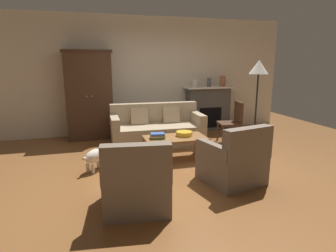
{
  "coord_description": "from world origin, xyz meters",
  "views": [
    {
      "loc": [
        -1.43,
        -4.42,
        1.73
      ],
      "look_at": [
        -0.01,
        0.6,
        0.55
      ],
      "focal_mm": 30.29,
      "sensor_mm": 36.0,
      "label": 1
    }
  ],
  "objects_px": {
    "mantel_vase_slate": "(209,82)",
    "dog": "(96,156)",
    "couch": "(157,130)",
    "floor_lamp": "(258,73)",
    "armoire": "(89,95)",
    "mantel_vase_cream": "(195,83)",
    "fruit_bowl": "(184,134)",
    "mantel_vase_terracotta": "(223,81)",
    "fireplace": "(208,108)",
    "armchair_near_left": "(136,184)",
    "armchair_near_right": "(234,162)",
    "coffee_table": "(175,140)",
    "side_chair_wooden": "(233,120)",
    "book_stack": "(158,136)"
  },
  "relations": [
    {
      "from": "dog",
      "to": "couch",
      "type": "bearing_deg",
      "value": 41.94
    },
    {
      "from": "dog",
      "to": "floor_lamp",
      "type": "bearing_deg",
      "value": 4.42
    },
    {
      "from": "mantel_vase_slate",
      "to": "armchair_near_left",
      "type": "bearing_deg",
      "value": -124.78
    },
    {
      "from": "coffee_table",
      "to": "couch",
      "type": "bearing_deg",
      "value": 95.05
    },
    {
      "from": "mantel_vase_slate",
      "to": "dog",
      "type": "distance_m",
      "value": 3.75
    },
    {
      "from": "mantel_vase_slate",
      "to": "fireplace",
      "type": "bearing_deg",
      "value": 90.0
    },
    {
      "from": "coffee_table",
      "to": "floor_lamp",
      "type": "bearing_deg",
      "value": 3.5
    },
    {
      "from": "coffee_table",
      "to": "armchair_near_right",
      "type": "height_order",
      "value": "armchair_near_right"
    },
    {
      "from": "fruit_bowl",
      "to": "dog",
      "type": "bearing_deg",
      "value": -173.38
    },
    {
      "from": "fireplace",
      "to": "armchair_near_right",
      "type": "xyz_separation_m",
      "value": [
        -1.0,
        -3.24,
        -0.25
      ]
    },
    {
      "from": "coffee_table",
      "to": "fruit_bowl",
      "type": "bearing_deg",
      "value": 14.51
    },
    {
      "from": "mantel_vase_slate",
      "to": "dog",
      "type": "relative_size",
      "value": 0.48
    },
    {
      "from": "mantel_vase_slate",
      "to": "armchair_near_left",
      "type": "height_order",
      "value": "mantel_vase_slate"
    },
    {
      "from": "mantel_vase_terracotta",
      "to": "fireplace",
      "type": "bearing_deg",
      "value": 177.3
    },
    {
      "from": "armchair_near_left",
      "to": "armchair_near_right",
      "type": "height_order",
      "value": "same"
    },
    {
      "from": "couch",
      "to": "mantel_vase_terracotta",
      "type": "height_order",
      "value": "mantel_vase_terracotta"
    },
    {
      "from": "armoire",
      "to": "fruit_bowl",
      "type": "bearing_deg",
      "value": -50.05
    },
    {
      "from": "coffee_table",
      "to": "armchair_near_left",
      "type": "distance_m",
      "value": 1.83
    },
    {
      "from": "mantel_vase_terracotta",
      "to": "armchair_near_right",
      "type": "height_order",
      "value": "mantel_vase_terracotta"
    },
    {
      "from": "armoire",
      "to": "mantel_vase_cream",
      "type": "xyz_separation_m",
      "value": [
        2.57,
        0.06,
        0.22
      ]
    },
    {
      "from": "couch",
      "to": "fruit_bowl",
      "type": "xyz_separation_m",
      "value": [
        0.28,
        -0.98,
        0.14
      ]
    },
    {
      "from": "mantel_vase_cream",
      "to": "floor_lamp",
      "type": "height_order",
      "value": "floor_lamp"
    },
    {
      "from": "mantel_vase_slate",
      "to": "couch",
      "type": "bearing_deg",
      "value": -148.03
    },
    {
      "from": "fruit_bowl",
      "to": "armchair_near_right",
      "type": "bearing_deg",
      "value": -74.77
    },
    {
      "from": "fireplace",
      "to": "armchair_near_left",
      "type": "xyz_separation_m",
      "value": [
        -2.49,
        -3.6,
        -0.25
      ]
    },
    {
      "from": "side_chair_wooden",
      "to": "dog",
      "type": "relative_size",
      "value": 1.96
    },
    {
      "from": "floor_lamp",
      "to": "armchair_near_right",
      "type": "bearing_deg",
      "value": -131.77
    },
    {
      "from": "fruit_bowl",
      "to": "armchair_near_left",
      "type": "xyz_separation_m",
      "value": [
        -1.15,
        -1.6,
        -0.14
      ]
    },
    {
      "from": "mantel_vase_slate",
      "to": "fruit_bowl",
      "type": "bearing_deg",
      "value": -123.98
    },
    {
      "from": "armchair_near_right",
      "to": "dog",
      "type": "xyz_separation_m",
      "value": [
        -1.9,
        1.05,
        -0.07
      ]
    },
    {
      "from": "coffee_table",
      "to": "armchair_near_left",
      "type": "bearing_deg",
      "value": -121.92
    },
    {
      "from": "fruit_bowl",
      "to": "floor_lamp",
      "type": "relative_size",
      "value": 0.17
    },
    {
      "from": "coffee_table",
      "to": "fruit_bowl",
      "type": "distance_m",
      "value": 0.21
    },
    {
      "from": "coffee_table",
      "to": "mantel_vase_cream",
      "type": "distance_m",
      "value": 2.48
    },
    {
      "from": "armchair_near_right",
      "to": "mantel_vase_cream",
      "type": "bearing_deg",
      "value": 79.07
    },
    {
      "from": "coffee_table",
      "to": "armchair_near_right",
      "type": "bearing_deg",
      "value": -66.3
    },
    {
      "from": "couch",
      "to": "book_stack",
      "type": "height_order",
      "value": "couch"
    },
    {
      "from": "armoire",
      "to": "side_chair_wooden",
      "type": "distance_m",
      "value": 3.25
    },
    {
      "from": "fruit_bowl",
      "to": "mantel_vase_cream",
      "type": "xyz_separation_m",
      "value": [
        0.96,
        1.98,
        0.76
      ]
    },
    {
      "from": "armchair_near_left",
      "to": "dog",
      "type": "xyz_separation_m",
      "value": [
        -0.42,
        1.42,
        -0.07
      ]
    },
    {
      "from": "side_chair_wooden",
      "to": "dog",
      "type": "distance_m",
      "value": 3.06
    },
    {
      "from": "floor_lamp",
      "to": "dog",
      "type": "distance_m",
      "value": 3.32
    },
    {
      "from": "armoire",
      "to": "mantel_vase_terracotta",
      "type": "relative_size",
      "value": 7.54
    },
    {
      "from": "side_chair_wooden",
      "to": "fireplace",
      "type": "bearing_deg",
      "value": 90.75
    },
    {
      "from": "fireplace",
      "to": "mantel_vase_cream",
      "type": "xyz_separation_m",
      "value": [
        -0.38,
        -0.02,
        0.65
      ]
    },
    {
      "from": "fireplace",
      "to": "mantel_vase_slate",
      "type": "bearing_deg",
      "value": -90.0
    },
    {
      "from": "fireplace",
      "to": "mantel_vase_terracotta",
      "type": "bearing_deg",
      "value": -2.7
    },
    {
      "from": "armoire",
      "to": "mantel_vase_slate",
      "type": "relative_size",
      "value": 8.98
    },
    {
      "from": "armchair_near_left",
      "to": "dog",
      "type": "bearing_deg",
      "value": 106.35
    },
    {
      "from": "armchair_near_right",
      "to": "mantel_vase_terracotta",
      "type": "bearing_deg",
      "value": 66.77
    }
  ]
}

